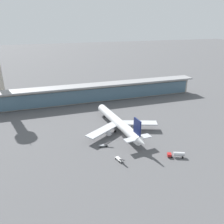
# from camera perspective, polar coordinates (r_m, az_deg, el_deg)

# --- Properties ---
(ground_plane) EXTENTS (1200.00, 1200.00, 0.00)m
(ground_plane) POSITION_cam_1_polar(r_m,az_deg,el_deg) (136.66, 2.70, -6.20)
(ground_plane) COLOR #515154
(airliner_on_stand) EXTENTS (48.46, 63.42, 16.89)m
(airliner_on_stand) POSITION_cam_1_polar(r_m,az_deg,el_deg) (141.26, 1.68, -2.76)
(airliner_on_stand) COLOR white
(airliner_on_stand) RESTS_ON ground
(service_truck_near_nose_white) EXTENTS (3.15, 6.91, 2.70)m
(service_truck_near_nose_white) POSITION_cam_1_polar(r_m,az_deg,el_deg) (114.39, 1.88, -12.00)
(service_truck_near_nose_white) COLOR silver
(service_truck_near_nose_white) RESTS_ON ground
(service_truck_under_wing_red) EXTENTS (8.81, 5.32, 2.95)m
(service_truck_under_wing_red) POSITION_cam_1_polar(r_m,az_deg,el_deg) (121.18, 16.21, -10.32)
(service_truck_under_wing_red) COLOR #B21E1E
(service_truck_under_wing_red) RESTS_ON ground
(service_truck_mid_apron_grey) EXTENTS (6.90, 2.35, 2.70)m
(service_truck_mid_apron_grey) POSITION_cam_1_polar(r_m,az_deg,el_deg) (125.96, -2.16, -8.46)
(service_truck_mid_apron_grey) COLOR gray
(service_truck_mid_apron_grey) RESTS_ON ground
(terminal_building) EXTENTS (183.60, 12.80, 15.20)m
(terminal_building) POSITION_cam_1_polar(r_m,az_deg,el_deg) (193.30, -4.28, 5.07)
(terminal_building) COLOR #9E998E
(terminal_building) RESTS_ON ground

